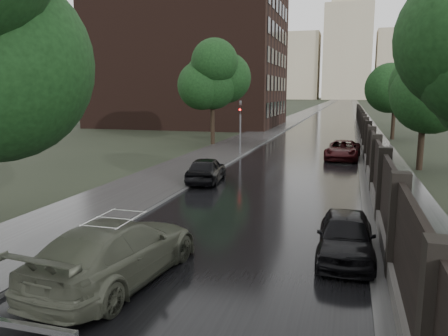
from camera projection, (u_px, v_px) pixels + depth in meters
road at (342, 103)px, 187.32m from camera, size 8.00×420.00×0.02m
sidewalk_left at (328, 103)px, 188.94m from camera, size 4.00×420.00×0.16m
verge_right at (356, 103)px, 185.82m from camera, size 3.00×420.00×0.08m
fence_right at (364, 136)px, 36.27m from camera, size 0.45×75.72×2.70m
tree_left_far at (212, 85)px, 37.06m from camera, size 4.25×4.25×7.39m
tree_right_b at (425, 86)px, 25.32m from camera, size 4.08×4.08×7.01m
tree_right_c at (395, 89)px, 42.37m from camera, size 4.08×4.08×7.01m
traffic_light at (240, 123)px, 31.80m from camera, size 0.16×0.32×4.00m
brick_building at (191, 52)px, 59.80m from camera, size 24.00×18.00×20.00m
stalinist_tower at (348, 40)px, 284.95m from camera, size 92.00×30.00×159.00m
volga_sedan at (116, 251)px, 10.60m from camera, size 2.68×5.52×1.55m
hatchback_left at (206, 170)px, 22.37m from camera, size 2.01×4.09×1.34m
car_right_near at (346, 236)px, 12.14m from camera, size 1.56×3.81×1.29m
car_right_far at (343, 150)px, 30.17m from camera, size 2.49×4.87×1.32m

